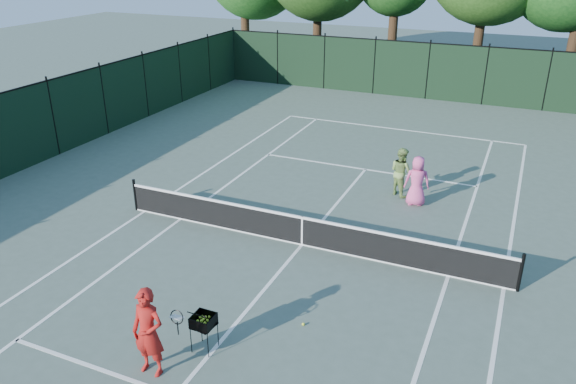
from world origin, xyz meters
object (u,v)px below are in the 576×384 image
at_px(ball_hopper, 203,321).
at_px(loose_ball_midcourt, 303,324).
at_px(coach, 148,332).
at_px(player_pink, 417,181).
at_px(player_green, 401,172).

bearing_deg(ball_hopper, loose_ball_midcourt, 51.58).
bearing_deg(coach, player_pink, 71.93).
bearing_deg(ball_hopper, player_pink, 81.25).
bearing_deg(player_green, ball_hopper, 114.66).
distance_m(player_green, loose_ball_midcourt, 8.08).
xyz_separation_m(player_pink, ball_hopper, (-2.56, -9.03, -0.12)).
bearing_deg(player_green, coach, 112.51).
xyz_separation_m(player_pink, loose_ball_midcourt, (-0.95, -7.45, -0.80)).
xyz_separation_m(coach, ball_hopper, (0.62, 1.01, -0.24)).
height_order(player_green, ball_hopper, player_green).
distance_m(player_pink, player_green, 0.88).
relative_size(player_pink, ball_hopper, 1.94).
height_order(coach, ball_hopper, coach).
relative_size(coach, player_green, 1.14).
relative_size(ball_hopper, loose_ball_midcourt, 12.67).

